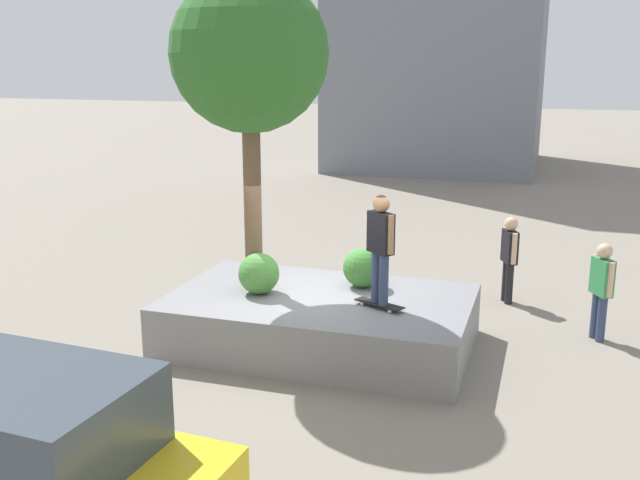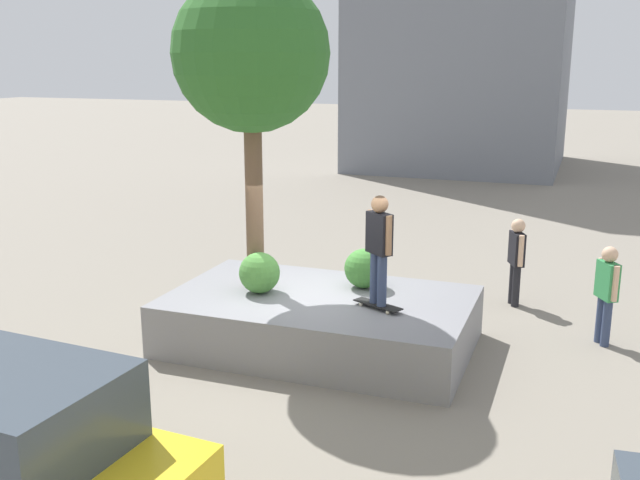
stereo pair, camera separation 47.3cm
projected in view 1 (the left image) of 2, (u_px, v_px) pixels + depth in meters
The scene contains 10 objects.
ground_plane at pixel (320, 345), 11.61m from camera, with size 120.00×120.00×0.00m, color gray.
planter_ledge at pixel (320, 321), 11.51m from camera, with size 4.65×2.86×0.83m, color gray.
plaza_tree at pixel (249, 55), 10.98m from camera, with size 2.40×2.40×4.88m.
boxwood_shrub at pixel (363, 268), 11.80m from camera, with size 0.64×0.64×0.64m, color #3D7A33.
hedge_clump at pixel (259, 274), 11.47m from camera, with size 0.65×0.65×0.65m, color #4C8C3D.
skateboard at pixel (379, 304), 10.86m from camera, with size 0.82×0.52×0.07m.
skateboarder at pixel (381, 242), 10.63m from camera, with size 0.46×0.42×1.63m.
taxi_cab at pixel (4, 471), 6.35m from camera, with size 4.11×2.09×1.87m.
passerby_with_bag at pixel (509, 254), 13.46m from camera, with size 0.34×0.51×1.62m.
bystander_watching at pixel (601, 285), 11.65m from camera, with size 0.37×0.49×1.60m.
Camera 1 is at (-3.34, 10.35, 4.42)m, focal length 41.14 mm.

